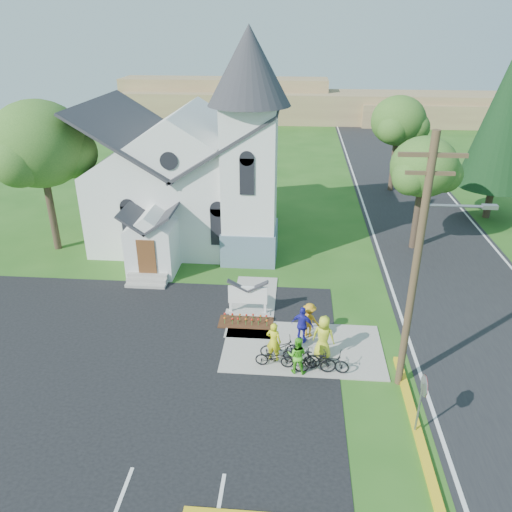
# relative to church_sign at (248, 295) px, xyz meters

# --- Properties ---
(ground) EXTENTS (120.00, 120.00, 0.00)m
(ground) POSITION_rel_church_sign_xyz_m (1.20, -3.20, -1.03)
(ground) COLOR #245418
(ground) RESTS_ON ground
(parking_lot) EXTENTS (20.00, 16.00, 0.02)m
(parking_lot) POSITION_rel_church_sign_xyz_m (-5.80, -5.20, -1.02)
(parking_lot) COLOR black
(parking_lot) RESTS_ON ground
(road) EXTENTS (8.00, 90.00, 0.02)m
(road) POSITION_rel_church_sign_xyz_m (11.20, 11.80, -1.02)
(road) COLOR black
(road) RESTS_ON ground
(sidewalk) EXTENTS (7.00, 4.00, 0.05)m
(sidewalk) POSITION_rel_church_sign_xyz_m (2.70, -2.70, -1.00)
(sidewalk) COLOR gray
(sidewalk) RESTS_ON ground
(church) EXTENTS (12.35, 12.00, 13.00)m
(church) POSITION_rel_church_sign_xyz_m (-4.28, 9.28, 4.22)
(church) COLOR silver
(church) RESTS_ON ground
(church_sign) EXTENTS (2.20, 0.40, 1.70)m
(church_sign) POSITION_rel_church_sign_xyz_m (0.00, 0.00, 0.00)
(church_sign) COLOR gray
(church_sign) RESTS_ON ground
(flower_bed) EXTENTS (2.60, 1.10, 0.07)m
(flower_bed) POSITION_rel_church_sign_xyz_m (0.00, -0.90, -0.99)
(flower_bed) COLOR #371E0F
(flower_bed) RESTS_ON ground
(utility_pole) EXTENTS (3.45, 0.28, 10.00)m
(utility_pole) POSITION_rel_church_sign_xyz_m (6.56, -4.70, 4.38)
(utility_pole) COLOR #4C3726
(utility_pole) RESTS_ON ground
(stop_sign) EXTENTS (0.11, 0.76, 2.48)m
(stop_sign) POSITION_rel_church_sign_xyz_m (6.63, -7.40, 0.75)
(stop_sign) COLOR gray
(stop_sign) RESTS_ON ground
(tree_lot_corner) EXTENTS (5.60, 5.60, 9.15)m
(tree_lot_corner) POSITION_rel_church_sign_xyz_m (-12.80, 6.80, 5.58)
(tree_lot_corner) COLOR #32231B
(tree_lot_corner) RESTS_ON ground
(tree_road_near) EXTENTS (4.00, 4.00, 7.05)m
(tree_road_near) POSITION_rel_church_sign_xyz_m (9.70, 8.80, 4.18)
(tree_road_near) COLOR #32231B
(tree_road_near) RESTS_ON ground
(tree_road_mid) EXTENTS (4.40, 4.40, 7.80)m
(tree_road_mid) POSITION_rel_church_sign_xyz_m (10.20, 20.80, 4.75)
(tree_road_mid) COLOR #32231B
(tree_road_mid) RESTS_ON ground
(conifer) EXTENTS (5.20, 5.20, 12.40)m
(conifer) POSITION_rel_church_sign_xyz_m (16.20, 14.80, 6.36)
(conifer) COLOR #32231B
(conifer) RESTS_ON ground
(distant_hills) EXTENTS (61.00, 10.00, 5.60)m
(distant_hills) POSITION_rel_church_sign_xyz_m (4.56, 53.13, 1.15)
(distant_hills) COLOR #8A6D4D
(distant_hills) RESTS_ON ground
(cyclist_0) EXTENTS (0.75, 0.60, 1.78)m
(cyclist_0) POSITION_rel_church_sign_xyz_m (1.45, -3.62, -0.09)
(cyclist_0) COLOR yellow
(cyclist_0) RESTS_ON sidewalk
(bike_0) EXTENTS (1.74, 0.82, 0.88)m
(bike_0) POSITION_rel_church_sign_xyz_m (1.70, -3.38, -0.54)
(bike_0) COLOR black
(bike_0) RESTS_ON sidewalk
(cyclist_1) EXTENTS (0.87, 0.72, 1.64)m
(cyclist_1) POSITION_rel_church_sign_xyz_m (2.43, -4.39, -0.16)
(cyclist_1) COLOR #4FC324
(cyclist_1) RESTS_ON sidewalk
(bike_1) EXTENTS (1.59, 0.98, 0.92)m
(bike_1) POSITION_rel_church_sign_xyz_m (2.55, -3.97, -0.51)
(bike_1) COLOR black
(bike_1) RESTS_ON sidewalk
(cyclist_2) EXTENTS (1.11, 0.77, 1.75)m
(cyclist_2) POSITION_rel_church_sign_xyz_m (2.66, -2.24, -0.10)
(cyclist_2) COLOR #2221A5
(cyclist_2) RESTS_ON sidewalk
(bike_2) EXTENTS (1.64, 0.66, 0.85)m
(bike_2) POSITION_rel_church_sign_xyz_m (1.51, -4.11, -0.55)
(bike_2) COLOR black
(bike_2) RESTS_ON sidewalk
(cyclist_3) EXTENTS (1.22, 0.99, 1.65)m
(cyclist_3) POSITION_rel_church_sign_xyz_m (2.96, -1.72, -0.15)
(cyclist_3) COLOR orange
(cyclist_3) RESTS_ON sidewalk
(bike_3) EXTENTS (1.78, 0.63, 1.05)m
(bike_3) POSITION_rel_church_sign_xyz_m (3.18, -4.40, -0.45)
(bike_3) COLOR black
(bike_3) RESTS_ON sidewalk
(cyclist_4) EXTENTS (1.09, 0.86, 1.95)m
(cyclist_4) POSITION_rel_church_sign_xyz_m (3.53, -3.24, -0.00)
(cyclist_4) COLOR #C8D327
(cyclist_4) RESTS_ON sidewalk
(bike_4) EXTENTS (1.88, 1.01, 0.94)m
(bike_4) POSITION_rel_church_sign_xyz_m (3.69, -4.19, -0.51)
(bike_4) COLOR black
(bike_4) RESTS_ON sidewalk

